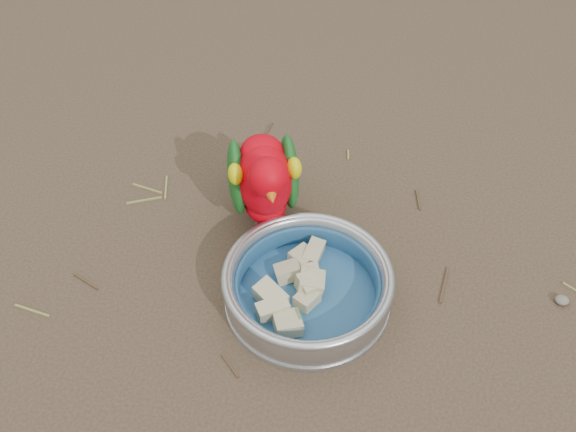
# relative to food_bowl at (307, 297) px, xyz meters

# --- Properties ---
(ground) EXTENTS (60.00, 60.00, 0.00)m
(ground) POSITION_rel_food_bowl_xyz_m (0.00, -0.07, -0.01)
(ground) COLOR #473628
(food_bowl) EXTENTS (0.23, 0.23, 0.02)m
(food_bowl) POSITION_rel_food_bowl_xyz_m (0.00, 0.00, 0.00)
(food_bowl) COLOR #B2B2BA
(food_bowl) RESTS_ON ground
(bowl_wall) EXTENTS (0.23, 0.23, 0.04)m
(bowl_wall) POSITION_rel_food_bowl_xyz_m (0.00, 0.00, 0.03)
(bowl_wall) COLOR #B2B2BA
(bowl_wall) RESTS_ON food_bowl
(fruit_wedges) EXTENTS (0.14, 0.14, 0.03)m
(fruit_wedges) POSITION_rel_food_bowl_xyz_m (0.00, 0.00, 0.02)
(fruit_wedges) COLOR #C1B38B
(fruit_wedges) RESTS_ON food_bowl
(lory_parrot) EXTENTS (0.17, 0.24, 0.18)m
(lory_parrot) POSITION_rel_food_bowl_xyz_m (-0.09, 0.13, 0.08)
(lory_parrot) COLOR #C8000D
(lory_parrot) RESTS_ON ground
(ground_debris) EXTENTS (0.90, 0.80, 0.01)m
(ground_debris) POSITION_rel_food_bowl_xyz_m (0.03, -0.05, -0.01)
(ground_debris) COLOR olive
(ground_debris) RESTS_ON ground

